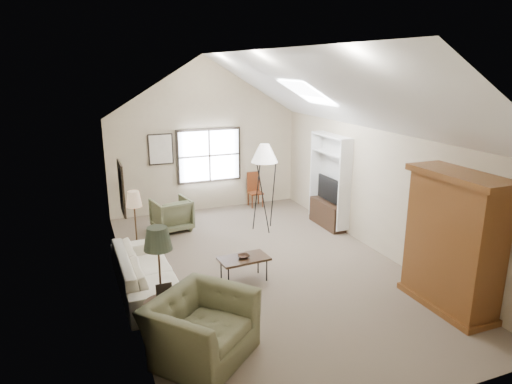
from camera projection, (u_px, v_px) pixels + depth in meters
name	position (u px, v px, depth m)	size (l,w,h in m)	color
room_shell	(265.00, 97.00, 7.86)	(5.01, 8.01, 4.00)	#736452
window	(209.00, 156.00, 11.91)	(1.72, 0.08, 1.42)	black
skylight	(307.00, 92.00, 9.12)	(0.80, 1.20, 0.52)	white
wall_art	(143.00, 167.00, 9.32)	(1.97, 3.71, 0.88)	black
armoire	(453.00, 242.00, 7.06)	(0.60, 1.50, 2.20)	brown
tv_alcove	(330.00, 179.00, 10.68)	(0.32, 1.30, 2.10)	white
media_console	(327.00, 214.00, 10.90)	(0.34, 1.18, 0.60)	#382316
tv_panel	(329.00, 189.00, 10.73)	(0.05, 0.90, 0.55)	black
sofa	(147.00, 272.00, 7.75)	(2.38, 0.93, 0.70)	beige
armchair_near	(201.00, 328.00, 5.97)	(1.30, 1.13, 0.84)	#6A6C4B
armchair_far	(172.00, 214.00, 10.62)	(0.81, 0.83, 0.76)	#575E42
coffee_table	(244.00, 269.00, 8.13)	(0.88, 0.49, 0.45)	#331F15
bowl	(244.00, 256.00, 8.07)	(0.21, 0.21, 0.05)	#342215
side_table	(166.00, 322.00, 6.34)	(0.60, 0.60, 0.60)	#372216
side_chair	(255.00, 190.00, 12.37)	(0.36, 0.36, 0.93)	brown
tripod_lamp	(264.00, 187.00, 10.44)	(0.60, 0.60, 2.07)	white
dark_lamp	(160.00, 281.00, 6.37)	(0.40, 0.40, 1.66)	#242B1E
tan_lamp	(136.00, 227.00, 8.72)	(0.30, 0.30, 1.49)	tan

